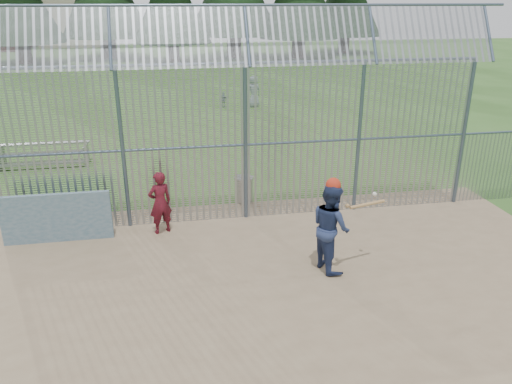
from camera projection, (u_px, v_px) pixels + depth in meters
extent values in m
plane|color=#2D511E|center=(274.00, 288.00, 10.04)|extent=(120.00, 120.00, 0.00)
cube|color=#756047|center=(279.00, 301.00, 9.57)|extent=(14.00, 10.00, 0.02)
cube|color=#38566B|center=(57.00, 218.00, 11.71)|extent=(2.50, 0.12, 1.20)
imported|color=navy|center=(331.00, 227.00, 10.41)|extent=(0.90, 1.06, 1.91)
imported|color=maroon|center=(160.00, 203.00, 12.09)|extent=(0.67, 0.56, 1.57)
imported|color=slate|center=(254.00, 91.00, 26.38)|extent=(0.94, 0.78, 1.66)
imported|color=slate|center=(224.00, 100.00, 26.49)|extent=(0.49, 0.43, 0.79)
sphere|color=#B12B17|center=(333.00, 185.00, 10.07)|extent=(0.31, 0.31, 0.31)
cylinder|color=#AA7F4C|center=(367.00, 204.00, 10.20)|extent=(0.84, 0.29, 0.07)
sphere|color=#AA7F4C|center=(347.00, 206.00, 10.13)|extent=(0.09, 0.09, 0.09)
sphere|color=white|center=(375.00, 194.00, 10.41)|extent=(0.09, 0.09, 0.09)
cylinder|color=gray|center=(244.00, 190.00, 14.16)|extent=(0.52, 0.52, 0.70)
cylinder|color=#9EA0A5|center=(244.00, 178.00, 14.02)|extent=(0.56, 0.56, 0.05)
sphere|color=#9EA0A5|center=(244.00, 176.00, 14.01)|extent=(0.10, 0.10, 0.10)
cube|color=slate|center=(43.00, 163.00, 16.94)|extent=(3.00, 0.25, 0.05)
cube|color=slate|center=(44.00, 153.00, 17.17)|extent=(3.00, 0.25, 0.05)
cube|color=slate|center=(45.00, 144.00, 17.40)|extent=(3.00, 0.25, 0.05)
cube|color=slate|center=(1.00, 158.00, 16.97)|extent=(0.06, 0.90, 0.70)
cube|color=slate|center=(86.00, 154.00, 17.43)|extent=(0.06, 0.90, 0.70)
cylinder|color=#47566B|center=(123.00, 151.00, 12.03)|extent=(0.10, 0.10, 4.00)
cylinder|color=#47566B|center=(245.00, 145.00, 12.52)|extent=(0.10, 0.10, 4.00)
cylinder|color=#47566B|center=(359.00, 139.00, 13.01)|extent=(0.10, 0.10, 4.00)
cylinder|color=#47566B|center=(464.00, 134.00, 13.51)|extent=(0.10, 0.10, 4.00)
cylinder|color=#47566B|center=(245.00, 63.00, 11.79)|extent=(12.00, 0.07, 0.07)
cylinder|color=#47566B|center=(245.00, 145.00, 12.52)|extent=(12.00, 0.06, 0.06)
cube|color=gray|center=(245.00, 145.00, 12.52)|extent=(12.00, 0.02, 4.00)
cube|color=gray|center=(247.00, 36.00, 11.21)|extent=(12.00, 0.77, 1.31)
cylinder|color=#47566B|center=(458.00, 169.00, 13.87)|extent=(0.08, 0.08, 2.00)
cylinder|color=#332319|center=(23.00, 46.00, 43.86)|extent=(1.19, 1.19, 3.06)
cylinder|color=#332319|center=(108.00, 40.00, 47.70)|extent=(1.33, 1.33, 3.42)
cylinder|color=#332319|center=(173.00, 46.00, 45.12)|extent=(1.12, 1.12, 2.88)
cylinder|color=#332319|center=(234.00, 38.00, 48.73)|extent=(1.40, 1.40, 3.60)
cylinder|color=#332319|center=(299.00, 41.00, 47.95)|extent=(1.26, 1.26, 3.24)
cylinder|color=#332319|center=(344.00, 38.00, 52.64)|extent=(1.19, 1.19, 3.06)
cube|color=#B2A58C|center=(76.00, 20.00, 60.17)|extent=(8.00, 7.00, 6.00)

